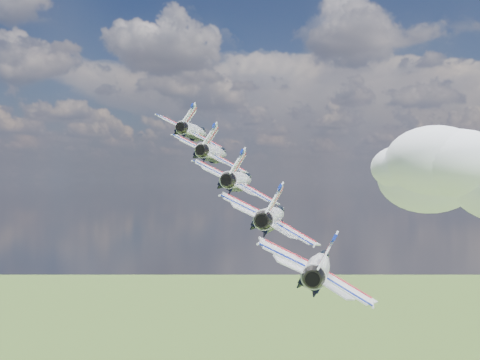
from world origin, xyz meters
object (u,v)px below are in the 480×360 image
at_px(jet_1, 215,153).
at_px(jet_3, 273,216).
at_px(jet_0, 195,131).
at_px(jet_4, 319,265).
at_px(jet_2, 240,180).

height_order(jet_1, jet_3, jet_1).
height_order(jet_0, jet_3, jet_0).
distance_m(jet_3, jet_4, 10.75).
bearing_deg(jet_2, jet_3, -59.33).
xyz_separation_m(jet_2, jet_4, (13.72, -14.89, -7.25)).
height_order(jet_0, jet_4, jet_0).
height_order(jet_2, jet_3, jet_2).
distance_m(jet_0, jet_2, 21.50).
bearing_deg(jet_2, jet_0, 120.67).
distance_m(jet_1, jet_4, 32.26).
distance_m(jet_0, jet_4, 43.01).
relative_size(jet_3, jet_4, 1.00).
relative_size(jet_2, jet_4, 1.00).
height_order(jet_3, jet_4, jet_3).
bearing_deg(jet_0, jet_4, -59.33).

